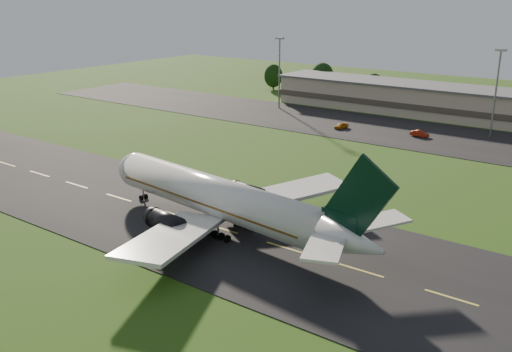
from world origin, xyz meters
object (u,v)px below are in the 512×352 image
Objects in this scene: light_mast_centre at (497,83)px; airliner at (221,199)px; service_vehicle_b at (420,134)px; light_mast_west at (279,64)px; service_vehicle_a at (341,126)px.

airliner is at bearing -101.27° from light_mast_centre.
airliner reaches higher than service_vehicle_b.
light_mast_west is 49.06m from service_vehicle_b.
airliner is at bearing -61.19° from light_mast_west.
service_vehicle_a is at bearing -25.45° from light_mast_west.
airliner is 2.52× the size of light_mast_centre.
service_vehicle_b is at bearing 94.53° from airliner.
airliner reaches higher than service_vehicle_a.
light_mast_centre is (60.00, 0.00, 0.00)m from light_mast_west.
light_mast_centre reaches higher than airliner.
light_mast_centre is at bearing 33.96° from service_vehicle_a.
light_mast_centre is at bearing -49.07° from service_vehicle_b.
service_vehicle_b is (18.91, 3.27, 0.00)m from service_vehicle_a.
service_vehicle_a is at bearing 104.43° from service_vehicle_b.
light_mast_west reaches higher than service_vehicle_a.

